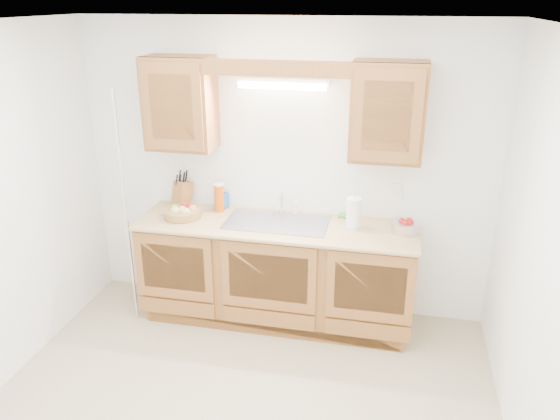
% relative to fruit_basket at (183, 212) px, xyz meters
% --- Properties ---
extents(room, '(3.52, 3.50, 2.50)m').
position_rel_fruit_basket_xyz_m(room, '(0.80, -1.16, 0.31)').
color(room, '#C5B38E').
rests_on(room, ground).
extents(base_cabinets, '(2.20, 0.60, 0.86)m').
position_rel_fruit_basket_xyz_m(base_cabinets, '(0.80, 0.04, -0.50)').
color(base_cabinets, '#A96431').
rests_on(base_cabinets, ground).
extents(countertop, '(2.30, 0.63, 0.04)m').
position_rel_fruit_basket_xyz_m(countertop, '(0.80, 0.02, -0.06)').
color(countertop, tan).
rests_on(countertop, base_cabinets).
extents(upper_cabinet_left, '(0.55, 0.33, 0.75)m').
position_rel_fruit_basket_xyz_m(upper_cabinet_left, '(-0.03, 0.17, 0.88)').
color(upper_cabinet_left, '#A96431').
rests_on(upper_cabinet_left, room).
extents(upper_cabinet_right, '(0.55, 0.33, 0.75)m').
position_rel_fruit_basket_xyz_m(upper_cabinet_right, '(1.63, 0.17, 0.88)').
color(upper_cabinet_right, '#A96431').
rests_on(upper_cabinet_right, room).
extents(valance, '(2.20, 0.05, 0.12)m').
position_rel_fruit_basket_xyz_m(valance, '(0.80, 0.03, 1.20)').
color(valance, '#A96431').
rests_on(valance, room).
extents(fluorescent_fixture, '(0.76, 0.08, 0.08)m').
position_rel_fruit_basket_xyz_m(fluorescent_fixture, '(0.80, 0.26, 1.05)').
color(fluorescent_fixture, white).
rests_on(fluorescent_fixture, room).
extents(sink, '(0.84, 0.46, 0.36)m').
position_rel_fruit_basket_xyz_m(sink, '(0.80, 0.05, -0.12)').
color(sink, '#9E9EA3').
rests_on(sink, countertop).
extents(wire_shelf_pole, '(0.03, 0.03, 2.00)m').
position_rel_fruit_basket_xyz_m(wire_shelf_pole, '(-0.40, -0.23, 0.06)').
color(wire_shelf_pole, silver).
rests_on(wire_shelf_pole, ground).
extents(outlet_plate, '(0.08, 0.01, 0.12)m').
position_rel_fruit_basket_xyz_m(outlet_plate, '(1.75, 0.33, 0.21)').
color(outlet_plate, white).
rests_on(outlet_plate, room).
extents(fruit_basket, '(0.39, 0.39, 0.10)m').
position_rel_fruit_basket_xyz_m(fruit_basket, '(0.00, 0.00, 0.00)').
color(fruit_basket, '#B38B48').
rests_on(fruit_basket, countertop).
extents(knife_block, '(0.18, 0.22, 0.33)m').
position_rel_fruit_basket_xyz_m(knife_block, '(-0.09, 0.24, 0.08)').
color(knife_block, '#A96431').
rests_on(knife_block, countertop).
extents(orange_canister, '(0.11, 0.11, 0.25)m').
position_rel_fruit_basket_xyz_m(orange_canister, '(0.26, 0.19, 0.08)').
color(orange_canister, '#D4510B').
rests_on(orange_canister, countertop).
extents(soap_bottle, '(0.11, 0.11, 0.20)m').
position_rel_fruit_basket_xyz_m(soap_bottle, '(0.26, 0.27, 0.06)').
color(soap_bottle, '#215FA8').
rests_on(soap_bottle, countertop).
extents(sponge, '(0.12, 0.09, 0.02)m').
position_rel_fruit_basket_xyz_m(sponge, '(1.34, 0.28, -0.03)').
color(sponge, '#CC333F').
rests_on(sponge, countertop).
extents(paper_towel, '(0.15, 0.15, 0.29)m').
position_rel_fruit_basket_xyz_m(paper_towel, '(1.42, 0.08, 0.08)').
color(paper_towel, silver).
rests_on(paper_towel, countertop).
extents(apple_bowl, '(0.24, 0.24, 0.12)m').
position_rel_fruit_basket_xyz_m(apple_bowl, '(1.83, 0.07, 0.01)').
color(apple_bowl, silver).
rests_on(apple_bowl, countertop).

